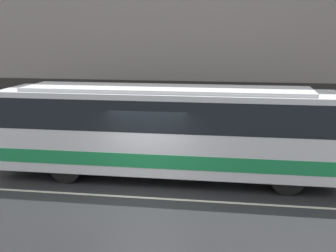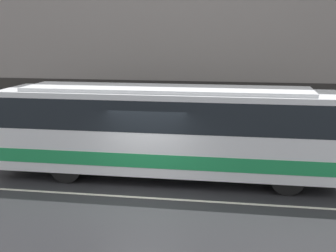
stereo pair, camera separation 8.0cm
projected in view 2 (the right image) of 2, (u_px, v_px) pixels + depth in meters
ground_plane at (141, 198)px, 14.10m from camera, size 60.00×60.00×0.00m
sidewalk at (171, 150)px, 19.43m from camera, size 60.00×3.05×0.14m
building_facade at (178, 9)px, 19.88m from camera, size 60.00×0.35×12.15m
lane_stripe at (141, 197)px, 14.10m from camera, size 54.00×0.14×0.01m
transit_bus at (166, 127)px, 15.71m from camera, size 11.14×2.49×3.11m
pedestrian_waiting at (234, 127)px, 19.51m from camera, size 0.36×0.36×1.79m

